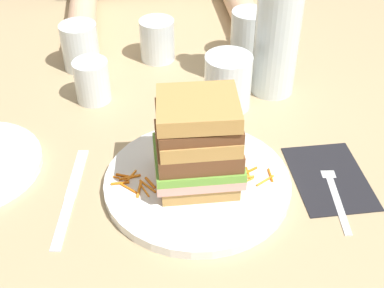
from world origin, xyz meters
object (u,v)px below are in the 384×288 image
at_px(main_plate, 195,183).
at_px(empty_tumbler_3, 80,46).
at_px(empty_tumbler_0, 157,40).
at_px(empty_tumbler_2, 92,81).
at_px(knife, 70,198).
at_px(fork, 334,187).
at_px(sandwich, 195,143).
at_px(juice_glass, 228,84).
at_px(empty_tumbler_1, 249,35).
at_px(napkin_dark, 330,178).
at_px(water_bottle, 279,18).

xyz_separation_m(main_plate, empty_tumbler_3, (-0.17, 0.36, 0.04)).
distance_m(empty_tumbler_0, empty_tumbler_2, 0.18).
bearing_deg(knife, fork, -4.35).
distance_m(sandwich, juice_glass, 0.22).
distance_m(knife, empty_tumbler_1, 0.49).
bearing_deg(empty_tumbler_1, sandwich, -113.26).
relative_size(fork, empty_tumbler_1, 1.73).
relative_size(main_plate, juice_glass, 2.80).
relative_size(empty_tumbler_1, empty_tumbler_3, 1.09).
bearing_deg(knife, main_plate, 0.81).
bearing_deg(juice_glass, knife, -142.25).
relative_size(juice_glass, empty_tumbler_3, 1.07).
bearing_deg(empty_tumbler_3, fork, -47.26).
xyz_separation_m(sandwich, napkin_dark, (0.20, -0.01, -0.08)).
bearing_deg(juice_glass, sandwich, -112.68).
relative_size(empty_tumbler_0, empty_tumbler_2, 1.08).
height_order(juice_glass, empty_tumbler_3, juice_glass).
relative_size(main_plate, empty_tumbler_0, 3.28).
xyz_separation_m(sandwich, empty_tumbler_1, (0.15, 0.36, -0.03)).
bearing_deg(main_plate, juice_glass, 67.26).
bearing_deg(napkin_dark, juice_glass, 118.89).
xyz_separation_m(water_bottle, empty_tumbler_2, (-0.32, 0.01, -0.10)).
distance_m(knife, juice_glass, 0.33).
relative_size(water_bottle, empty_tumbler_2, 4.14).
distance_m(main_plate, knife, 0.18).
bearing_deg(sandwich, empty_tumbler_0, 93.45).
bearing_deg(empty_tumbler_3, empty_tumbler_1, -0.65).
bearing_deg(empty_tumbler_3, napkin_dark, -45.40).
relative_size(sandwich, empty_tumbler_3, 1.54).
distance_m(knife, empty_tumbler_0, 0.41).
height_order(juice_glass, empty_tumbler_2, juice_glass).
height_order(knife, empty_tumbler_0, empty_tumbler_0).
height_order(empty_tumbler_0, empty_tumbler_1, empty_tumbler_1).
relative_size(napkin_dark, empty_tumbler_1, 1.55).
relative_size(napkin_dark, knife, 0.75).
bearing_deg(empty_tumbler_0, knife, -112.04).
distance_m(sandwich, empty_tumbler_2, 0.29).
relative_size(main_plate, empty_tumbler_1, 2.74).
distance_m(fork, juice_glass, 0.26).
height_order(napkin_dark, juice_glass, juice_glass).
bearing_deg(empty_tumbler_2, main_plate, -59.50).
xyz_separation_m(empty_tumbler_1, empty_tumbler_2, (-0.30, -0.11, -0.01)).
relative_size(fork, knife, 0.83).
xyz_separation_m(fork, juice_glass, (-0.11, 0.23, 0.04)).
relative_size(sandwich, empty_tumbler_2, 1.82).
xyz_separation_m(knife, water_bottle, (0.35, 0.24, 0.14)).
bearing_deg(napkin_dark, empty_tumbler_2, 143.30).
relative_size(sandwich, fork, 0.81).
bearing_deg(main_plate, fork, -8.96).
height_order(napkin_dark, water_bottle, water_bottle).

